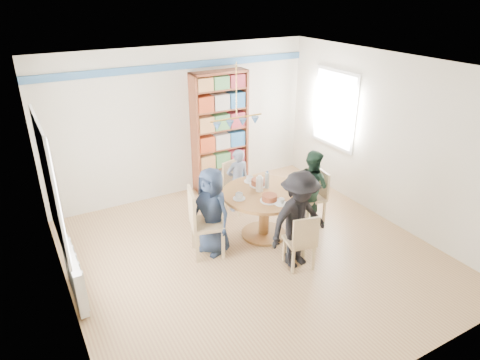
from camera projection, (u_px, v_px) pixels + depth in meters
ground at (253, 255)px, 6.28m from camera, size 5.00×5.00×0.00m
room_shell at (208, 134)px, 6.16m from camera, size 5.00×5.00×5.00m
radiator at (74, 274)px, 5.29m from camera, size 0.12×1.00×0.60m
dining_table at (264, 203)px, 6.55m from camera, size 1.30×1.30×0.75m
chair_left at (201, 220)px, 6.07m from camera, size 0.56×0.56×1.04m
chair_right at (316, 194)px, 7.04m from camera, size 0.43×0.43×0.87m
chair_far at (235, 183)px, 7.37m from camera, size 0.49×0.49×0.89m
chair_near at (302, 240)px, 5.79m from camera, size 0.44×0.44×0.85m
person_left at (212, 211)px, 6.11m from camera, size 0.63×0.75×1.32m
person_right at (312, 186)px, 6.95m from camera, size 0.56×0.67×1.25m
person_far at (238, 180)px, 7.30m from camera, size 0.41×0.28×1.13m
person_near at (299, 220)px, 5.78m from camera, size 0.97×0.62×1.42m
bookshelf at (220, 133)px, 7.97m from camera, size 1.06×0.32×2.23m
tableware at (263, 188)px, 6.46m from camera, size 1.07×1.07×0.28m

